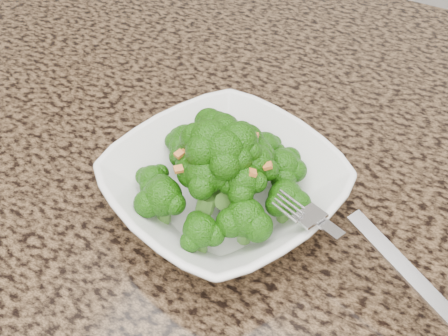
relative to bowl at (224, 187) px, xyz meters
The scene contains 5 objects.
granite_counter 0.06m from the bowl, 76.62° to the right, with size 1.64×1.04×0.03m, color brown.
bowl is the anchor object (origin of this frame).
broccoli_pile 0.06m from the bowl, ahead, with size 0.18×0.18×0.06m, color #1E5D0A, non-canonical shape.
garlic_topping 0.09m from the bowl, behind, with size 0.11×0.11×0.01m, color orange, non-canonical shape.
fork 0.12m from the bowl, 12.90° to the right, with size 0.19×0.03×0.01m, color silver, non-canonical shape.
Camera 1 is at (0.16, 0.03, 1.31)m, focal length 45.00 mm.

